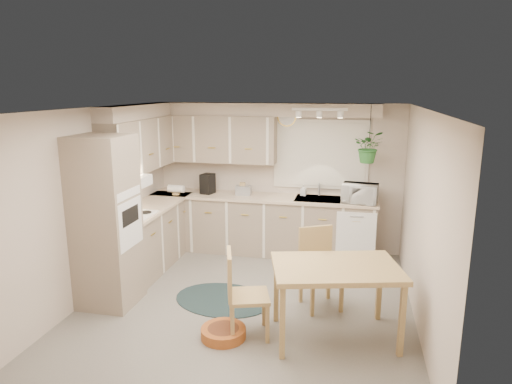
{
  "coord_description": "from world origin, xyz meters",
  "views": [
    {
      "loc": [
        1.22,
        -5.15,
        2.64
      ],
      "look_at": [
        -0.02,
        0.55,
        1.3
      ],
      "focal_mm": 32.0,
      "sensor_mm": 36.0,
      "label": 1
    }
  ],
  "objects_px": {
    "chair_left": "(249,294)",
    "chair_back": "(321,270)",
    "dining_table": "(335,302)",
    "microwave": "(360,191)",
    "pet_bed": "(223,333)",
    "braided_rug": "(223,299)"
  },
  "relations": [
    {
      "from": "dining_table",
      "to": "microwave",
      "type": "height_order",
      "value": "microwave"
    },
    {
      "from": "chair_left",
      "to": "chair_back",
      "type": "relative_size",
      "value": 0.98
    },
    {
      "from": "pet_bed",
      "to": "braided_rug",
      "type": "bearing_deg",
      "value": 106.76
    },
    {
      "from": "chair_back",
      "to": "chair_left",
      "type": "bearing_deg",
      "value": 20.88
    },
    {
      "from": "chair_left",
      "to": "chair_back",
      "type": "distance_m",
      "value": 1.08
    },
    {
      "from": "dining_table",
      "to": "pet_bed",
      "type": "height_order",
      "value": "dining_table"
    },
    {
      "from": "chair_back",
      "to": "microwave",
      "type": "height_order",
      "value": "microwave"
    },
    {
      "from": "chair_back",
      "to": "microwave",
      "type": "bearing_deg",
      "value": -132.59
    },
    {
      "from": "chair_back",
      "to": "dining_table",
      "type": "bearing_deg",
      "value": 78.31
    },
    {
      "from": "dining_table",
      "to": "braided_rug",
      "type": "relative_size",
      "value": 1.04
    },
    {
      "from": "microwave",
      "to": "pet_bed",
      "type": "bearing_deg",
      "value": -111.26
    },
    {
      "from": "chair_back",
      "to": "microwave",
      "type": "relative_size",
      "value": 1.88
    },
    {
      "from": "microwave",
      "to": "chair_left",
      "type": "bearing_deg",
      "value": -107.79
    },
    {
      "from": "dining_table",
      "to": "chair_left",
      "type": "distance_m",
      "value": 0.92
    },
    {
      "from": "dining_table",
      "to": "braided_rug",
      "type": "height_order",
      "value": "dining_table"
    },
    {
      "from": "chair_back",
      "to": "microwave",
      "type": "distance_m",
      "value": 1.81
    },
    {
      "from": "chair_left",
      "to": "microwave",
      "type": "xyz_separation_m",
      "value": [
        1.15,
        2.46,
        0.64
      ]
    },
    {
      "from": "dining_table",
      "to": "chair_left",
      "type": "relative_size",
      "value": 1.37
    },
    {
      "from": "chair_left",
      "to": "chair_back",
      "type": "height_order",
      "value": "chair_back"
    },
    {
      "from": "dining_table",
      "to": "braided_rug",
      "type": "xyz_separation_m",
      "value": [
        -1.42,
        0.59,
        -0.41
      ]
    },
    {
      "from": "dining_table",
      "to": "pet_bed",
      "type": "bearing_deg",
      "value": -167.02
    },
    {
      "from": "dining_table",
      "to": "braided_rug",
      "type": "distance_m",
      "value": 1.59
    }
  ]
}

